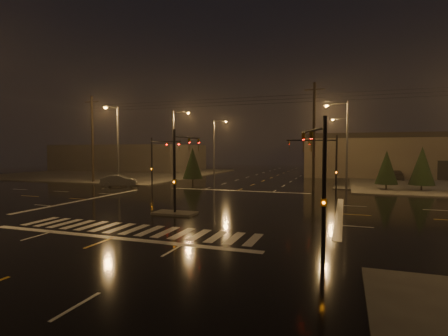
{
  "coord_description": "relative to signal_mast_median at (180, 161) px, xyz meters",
  "views": [
    {
      "loc": [
        11.34,
        -25.98,
        4.56
      ],
      "look_at": [
        1.54,
        2.16,
        3.0
      ],
      "focal_mm": 28.0,
      "sensor_mm": 36.0,
      "label": 1
    }
  ],
  "objects": [
    {
      "name": "car_parked",
      "position": [
        18.63,
        34.61,
        -2.96
      ],
      "size": [
        2.21,
        4.78,
        1.59
      ],
      "primitive_type": "imported",
      "rotation": [
        0.0,
        0.0,
        -0.07
      ],
      "color": "black",
      "rests_on": "ground"
    },
    {
      "name": "median_island",
      "position": [
        -0.0,
        -0.93,
        -3.68
      ],
      "size": [
        3.0,
        1.6,
        0.15
      ],
      "primitive_type": "cube",
      "color": "#42403B",
      "rests_on": "ground"
    },
    {
      "name": "car_crossing",
      "position": [
        -15.15,
        13.51,
        -3.03
      ],
      "size": [
        4.6,
        3.18,
        1.44
      ],
      "primitive_type": "imported",
      "rotation": [
        0.0,
        0.0,
        1.99
      ],
      "color": "#585B5F",
      "rests_on": "ground"
    },
    {
      "name": "streetlight_2",
      "position": [
        -11.18,
        37.07,
        2.05
      ],
      "size": [
        2.77,
        0.32,
        10.0
      ],
      "color": "#38383A",
      "rests_on": "ground"
    },
    {
      "name": "stop_bar_near",
      "position": [
        -0.0,
        -7.93,
        -3.75
      ],
      "size": [
        16.0,
        0.5,
        0.01
      ],
      "primitive_type": "cube",
      "color": "beige",
      "rests_on": "ground"
    },
    {
      "name": "conifer_1",
      "position": [
        19.3,
        20.29,
        -0.96
      ],
      "size": [
        2.68,
        2.68,
        4.9
      ],
      "color": "black",
      "rests_on": "ground"
    },
    {
      "name": "stop_bar_far",
      "position": [
        -0.0,
        14.07,
        -3.75
      ],
      "size": [
        16.0,
        0.5,
        0.01
      ],
      "primitive_type": "cube",
      "color": "beige",
      "rests_on": "ground"
    },
    {
      "name": "sidewalk_nw",
      "position": [
        -30.0,
        33.07,
        -3.69
      ],
      "size": [
        36.0,
        36.0,
        0.12
      ],
      "primitive_type": "cube",
      "color": "#42403B",
      "rests_on": "ground"
    },
    {
      "name": "streetlight_1",
      "position": [
        -11.18,
        21.07,
        2.05
      ],
      "size": [
        2.77,
        0.32,
        10.0
      ],
      "color": "#38383A",
      "rests_on": "ground"
    },
    {
      "name": "crosswalk",
      "position": [
        -0.0,
        -5.93,
        -3.75
      ],
      "size": [
        15.0,
        2.6,
        0.01
      ],
      "primitive_type": "cube",
      "color": "beige",
      "rests_on": "ground"
    },
    {
      "name": "signal_mast_nw",
      "position": [
        -9.5,
        13.21,
        0.04
      ],
      "size": [
        4.84,
        1.86,
        6.0
      ],
      "color": "black",
      "rests_on": "ground"
    },
    {
      "name": "streetlight_3",
      "position": [
        11.18,
        19.07,
        2.05
      ],
      "size": [
        2.77,
        0.32,
        10.0
      ],
      "color": "#38383A",
      "rests_on": "ground"
    },
    {
      "name": "signal_mast_se",
      "position": [
        10.23,
        -6.68,
        -0.04
      ],
      "size": [
        1.55,
        3.87,
        6.0
      ],
      "color": "black",
      "rests_on": "ground"
    },
    {
      "name": "ground",
      "position": [
        -0.0,
        3.07,
        -3.75
      ],
      "size": [
        140.0,
        140.0,
        0.0
      ],
      "primitive_type": "plane",
      "color": "black",
      "rests_on": "ground"
    },
    {
      "name": "conifer_0",
      "position": [
        15.73,
        20.07,
        -1.17
      ],
      "size": [
        2.42,
        2.42,
        4.48
      ],
      "color": "black",
      "rests_on": "ground"
    },
    {
      "name": "utility_pole_1",
      "position": [
        8.0,
        17.07,
        2.38
      ],
      "size": [
        2.2,
        0.32,
        12.0
      ],
      "color": "black",
      "rests_on": "ground"
    },
    {
      "name": "signal_mast_median",
      "position": [
        0.0,
        0.0,
        0.0
      ],
      "size": [
        0.25,
        4.59,
        6.0
      ],
      "color": "black",
      "rests_on": "ground"
    },
    {
      "name": "conifer_3",
      "position": [
        -7.99,
        19.83,
        -0.98
      ],
      "size": [
        2.66,
        2.66,
        4.85
      ],
      "color": "black",
      "rests_on": "ground"
    },
    {
      "name": "signal_mast_ne",
      "position": [
        9.5,
        13.21,
        0.04
      ],
      "size": [
        4.84,
        1.86,
        6.0
      ],
      "color": "black",
      "rests_on": "ground"
    },
    {
      "name": "streetlight_5",
      "position": [
        -16.0,
        14.26,
        2.05
      ],
      "size": [
        0.32,
        2.77,
        10.0
      ],
      "color": "#38383A",
      "rests_on": "ground"
    },
    {
      "name": "streetlight_4",
      "position": [
        11.18,
        39.07,
        2.05
      ],
      "size": [
        2.77,
        0.32,
        10.0
      ],
      "color": "#38383A",
      "rests_on": "ground"
    },
    {
      "name": "utility_pole_0",
      "position": [
        -22.0,
        17.07,
        2.38
      ],
      "size": [
        2.2,
        0.32,
        12.0
      ],
      "color": "black",
      "rests_on": "ground"
    },
    {
      "name": "commercial_block",
      "position": [
        -35.0,
        45.07,
        -0.95
      ],
      "size": [
        30.0,
        18.0,
        5.6
      ],
      "primitive_type": "cube",
      "color": "#3D3835",
      "rests_on": "ground"
    }
  ]
}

